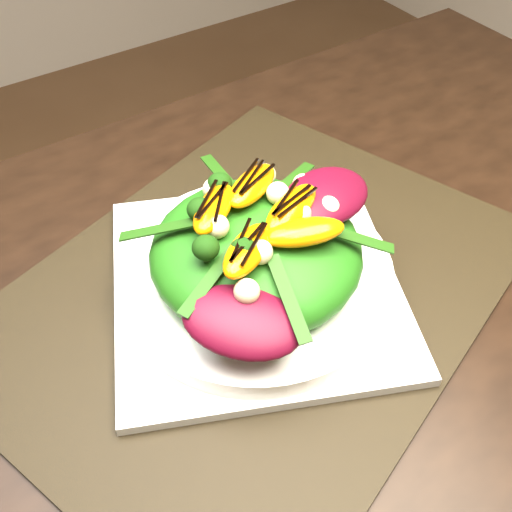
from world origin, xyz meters
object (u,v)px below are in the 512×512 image
salad_bowl (256,274)px  lettuce_mound (256,252)px  placemat (256,289)px  orange_segment (232,222)px  plate_base (256,284)px  dining_table (137,500)px

salad_bowl → lettuce_mound: size_ratio=1.32×
placemat → orange_segment: bearing=161.9°
placemat → lettuce_mound: lettuce_mound is taller
salad_bowl → lettuce_mound: (0.00, 0.00, 0.03)m
plate_base → lettuce_mound: lettuce_mound is taller
dining_table → lettuce_mound: dining_table is taller
orange_segment → placemat: bearing=-18.1°
plate_base → lettuce_mound: size_ratio=1.38×
salad_bowl → orange_segment: size_ratio=3.61×
lettuce_mound → orange_segment: 0.05m
plate_base → orange_segment: (-0.02, 0.01, 0.09)m
plate_base → orange_segment: orange_segment is taller
lettuce_mound → dining_table: bearing=-148.9°
salad_bowl → plate_base: bearing=45.0°
placemat → plate_base: 0.01m
orange_segment → lettuce_mound: bearing=-18.1°
salad_bowl → lettuce_mound: lettuce_mound is taller
dining_table → placemat: bearing=31.1°
placemat → salad_bowl: 0.02m
placemat → plate_base: (0.00, 0.00, 0.01)m
placemat → orange_segment: orange_segment is taller
plate_base → salad_bowl: bearing=-135.0°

